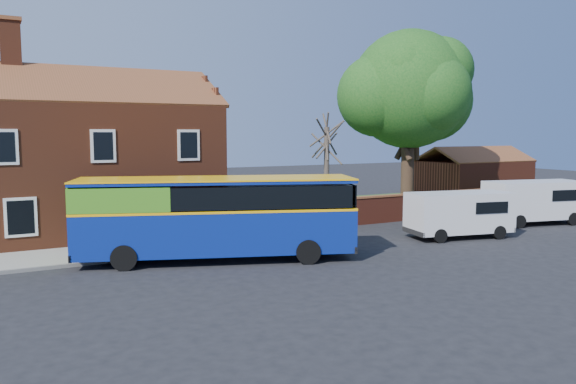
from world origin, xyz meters
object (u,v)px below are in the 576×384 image
van_near (460,212)px  large_tree (408,94)px  bus (208,214)px  van_far (535,200)px

van_near → large_tree: large_tree is taller
bus → van_near: 12.82m
bus → van_far: (19.67, -0.05, -0.54)m
van_near → bus: bearing=-173.3°
bus → large_tree: 19.52m
van_far → large_tree: size_ratio=0.50×
van_near → large_tree: (4.14, 8.97, 6.52)m
van_near → large_tree: size_ratio=0.46×
van_near → van_far: size_ratio=0.92×
bus → large_tree: size_ratio=0.96×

